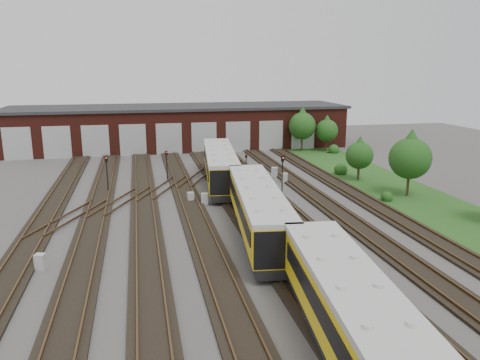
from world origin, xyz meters
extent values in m
plane|color=#43403E|center=(0.00, 0.00, 0.00)|extent=(120.00, 120.00, 0.00)
cube|color=black|center=(-14.00, 0.00, 0.09)|extent=(2.40, 70.00, 0.18)
cube|color=#513A20|center=(-14.72, 0.00, 0.26)|extent=(0.10, 70.00, 0.15)
cube|color=#513A20|center=(-13.28, 0.00, 0.26)|extent=(0.10, 70.00, 0.15)
cube|color=black|center=(-10.00, 0.00, 0.09)|extent=(2.40, 70.00, 0.18)
cube|color=#513A20|center=(-10.72, 0.00, 0.26)|extent=(0.10, 70.00, 0.15)
cube|color=#513A20|center=(-9.28, 0.00, 0.26)|extent=(0.10, 70.00, 0.15)
cube|color=black|center=(-6.00, 0.00, 0.09)|extent=(2.40, 70.00, 0.18)
cube|color=#513A20|center=(-6.72, 0.00, 0.26)|extent=(0.10, 70.00, 0.15)
cube|color=#513A20|center=(-5.28, 0.00, 0.26)|extent=(0.10, 70.00, 0.15)
cube|color=black|center=(-2.00, 0.00, 0.09)|extent=(2.40, 70.00, 0.18)
cube|color=#513A20|center=(-2.72, 0.00, 0.26)|extent=(0.10, 70.00, 0.15)
cube|color=#513A20|center=(-1.28, 0.00, 0.26)|extent=(0.10, 70.00, 0.15)
cube|color=black|center=(2.00, 0.00, 0.09)|extent=(2.40, 70.00, 0.18)
cube|color=#513A20|center=(1.28, 0.00, 0.26)|extent=(0.10, 70.00, 0.15)
cube|color=#513A20|center=(2.72, 0.00, 0.26)|extent=(0.10, 70.00, 0.15)
cube|color=black|center=(6.00, 0.00, 0.09)|extent=(2.40, 70.00, 0.18)
cube|color=#513A20|center=(5.28, 0.00, 0.26)|extent=(0.10, 70.00, 0.15)
cube|color=#513A20|center=(6.72, 0.00, 0.26)|extent=(0.10, 70.00, 0.15)
cube|color=black|center=(10.00, 0.00, 0.09)|extent=(2.40, 70.00, 0.18)
cube|color=#513A20|center=(9.28, 0.00, 0.26)|extent=(0.10, 70.00, 0.15)
cube|color=#513A20|center=(10.72, 0.00, 0.26)|extent=(0.10, 70.00, 0.15)
cube|color=black|center=(14.00, 0.00, 0.09)|extent=(2.40, 70.00, 0.18)
cube|color=#513A20|center=(13.28, 0.00, 0.26)|extent=(0.10, 70.00, 0.15)
cube|color=#513A20|center=(14.72, 0.00, 0.26)|extent=(0.10, 70.00, 0.15)
cube|color=#513A20|center=(-8.00, 10.00, 0.26)|extent=(5.40, 9.62, 0.15)
cube|color=#513A20|center=(-4.00, 14.00, 0.26)|extent=(5.40, 9.62, 0.15)
cube|color=#513A20|center=(0.00, 18.00, 0.26)|extent=(5.40, 9.62, 0.15)
cube|color=#513A20|center=(-12.00, 6.00, 0.26)|extent=(5.40, 9.62, 0.15)
cube|color=#513A20|center=(4.00, 22.00, 0.26)|extent=(5.40, 9.62, 0.15)
cube|color=#4D1A13|center=(0.00, 40.00, 3.00)|extent=(50.00, 12.00, 6.00)
cube|color=#2A2A2C|center=(0.00, 40.00, 6.15)|extent=(51.00, 12.50, 0.40)
cube|color=#ACAFB2|center=(-22.00, 33.98, 2.20)|extent=(3.60, 0.12, 4.40)
cube|color=#ACAFB2|center=(-17.00, 33.98, 2.20)|extent=(3.60, 0.12, 4.40)
cube|color=#ACAFB2|center=(-12.00, 33.98, 2.20)|extent=(3.60, 0.12, 4.40)
cube|color=#ACAFB2|center=(-7.00, 33.98, 2.20)|extent=(3.60, 0.12, 4.40)
cube|color=#ACAFB2|center=(-2.00, 33.98, 2.20)|extent=(3.60, 0.12, 4.40)
cube|color=#ACAFB2|center=(3.00, 33.98, 2.20)|extent=(3.60, 0.12, 4.40)
cube|color=#ACAFB2|center=(8.00, 33.98, 2.20)|extent=(3.60, 0.12, 4.40)
cube|color=#ACAFB2|center=(13.00, 33.98, 2.20)|extent=(3.60, 0.12, 4.40)
cube|color=#ACAFB2|center=(18.00, 33.98, 2.20)|extent=(3.60, 0.12, 4.40)
cube|color=#204D19|center=(19.00, 10.00, 0.03)|extent=(8.00, 55.00, 0.05)
cube|color=black|center=(2.00, -16.93, 0.65)|extent=(4.33, 16.39, 0.65)
cube|color=gold|center=(2.00, -16.93, 2.17)|extent=(4.65, 16.43, 2.38)
cube|color=beige|center=(2.00, -16.93, 3.52)|extent=(4.76, 16.44, 0.32)
cube|color=black|center=(0.58, -16.76, 2.44)|extent=(1.70, 14.18, 0.92)
cube|color=black|center=(3.42, -17.09, 2.44)|extent=(1.70, 14.18, 0.92)
cube|color=black|center=(2.00, -0.93, 0.65)|extent=(4.33, 16.39, 0.65)
cube|color=gold|center=(2.00, -0.93, 2.17)|extent=(4.65, 16.43, 2.38)
cube|color=beige|center=(2.00, -0.93, 3.52)|extent=(4.76, 16.44, 0.32)
cube|color=black|center=(0.58, -0.76, 2.44)|extent=(1.70, 14.18, 0.92)
cube|color=black|center=(3.42, -1.09, 2.44)|extent=(1.70, 14.18, 0.92)
cube|color=black|center=(2.00, 15.07, 0.65)|extent=(4.33, 16.39, 0.65)
cube|color=gold|center=(2.00, 15.07, 2.17)|extent=(4.65, 16.43, 2.38)
cube|color=beige|center=(2.00, 15.07, 3.52)|extent=(4.76, 16.44, 0.32)
cube|color=black|center=(0.58, 15.24, 2.44)|extent=(1.70, 14.18, 0.92)
cube|color=black|center=(3.42, 14.91, 2.44)|extent=(1.70, 14.18, 0.92)
cylinder|color=black|center=(-9.43, 14.45, 1.53)|extent=(0.11, 0.11, 3.07)
cube|color=black|center=(-9.43, 14.45, 3.34)|extent=(0.30, 0.20, 0.55)
sphere|color=red|center=(-9.43, 14.34, 3.45)|extent=(0.13, 0.13, 0.13)
cylinder|color=black|center=(-3.36, 17.84, 1.41)|extent=(0.10, 0.10, 2.83)
cube|color=black|center=(-3.36, 17.84, 3.08)|extent=(0.28, 0.21, 0.50)
sphere|color=red|center=(-3.36, 17.74, 3.18)|extent=(0.12, 0.12, 0.12)
cylinder|color=black|center=(5.37, 17.41, 1.17)|extent=(0.10, 0.10, 2.33)
cube|color=black|center=(5.37, 17.41, 2.57)|extent=(0.27, 0.22, 0.48)
sphere|color=red|center=(5.37, 17.31, 2.66)|extent=(0.11, 0.11, 0.11)
cylinder|color=black|center=(7.33, 10.22, 1.58)|extent=(0.11, 0.11, 3.17)
cube|color=black|center=(7.33, 10.22, 3.45)|extent=(0.29, 0.18, 0.57)
sphere|color=red|center=(7.33, 10.10, 3.57)|extent=(0.14, 0.14, 0.14)
cube|color=#B0B2B5|center=(-12.47, -3.68, 0.50)|extent=(0.71, 0.64, 0.99)
cube|color=#B0B2B5|center=(-1.80, 9.12, 0.46)|extent=(0.63, 0.56, 0.92)
cube|color=#B0B2B5|center=(-0.64, 8.02, 0.52)|extent=(0.71, 0.63, 1.04)
cube|color=#B0B2B5|center=(8.87, 14.31, 0.52)|extent=(0.73, 0.65, 1.05)
cube|color=#B0B2B5|center=(8.58, 17.08, 0.55)|extent=(0.83, 0.78, 1.11)
cylinder|color=#382919|center=(17.32, 32.53, 1.01)|extent=(0.27, 0.27, 2.03)
sphere|color=#1B4212|center=(17.32, 32.53, 3.72)|extent=(3.94, 3.94, 3.94)
cone|color=#1B4212|center=(17.32, 32.53, 5.12)|extent=(3.38, 3.38, 2.82)
cylinder|color=#382919|center=(20.76, 31.51, 0.83)|extent=(0.23, 0.23, 1.67)
sphere|color=#1B4212|center=(20.76, 31.51, 3.06)|extent=(3.24, 3.24, 3.24)
cone|color=#1B4212|center=(20.76, 31.51, 4.22)|extent=(2.78, 2.78, 2.32)
cylinder|color=#382919|center=(18.75, 6.58, 1.02)|extent=(0.25, 0.25, 2.03)
sphere|color=#1B4212|center=(18.75, 6.58, 3.72)|extent=(3.95, 3.95, 3.95)
cone|color=#1B4212|center=(18.75, 6.58, 5.13)|extent=(3.38, 3.38, 2.82)
cylinder|color=#382919|center=(17.05, 13.52, 0.76)|extent=(0.26, 0.26, 1.53)
sphere|color=#1B4212|center=(17.05, 13.52, 2.80)|extent=(2.97, 2.97, 2.97)
cone|color=#1B4212|center=(17.05, 13.52, 3.87)|extent=(2.55, 2.55, 2.12)
sphere|color=#1B4212|center=(16.00, 5.48, 0.55)|extent=(1.09, 1.09, 1.09)
sphere|color=#1B4212|center=(16.45, 16.71, 0.76)|extent=(1.53, 1.53, 1.53)
sphere|color=#1B4212|center=(21.18, 29.71, 0.75)|extent=(1.50, 1.50, 1.50)
camera|label=1|loc=(-6.20, -32.31, 12.10)|focal=35.00mm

